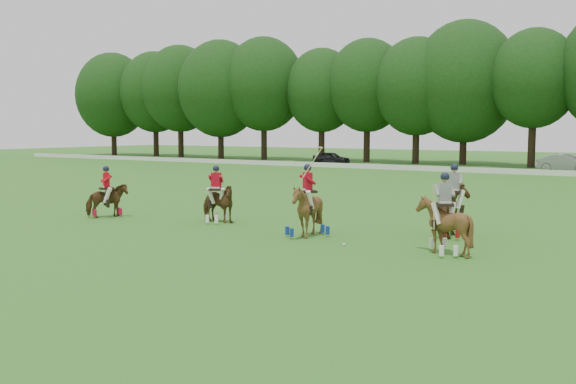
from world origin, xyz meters
The scene contains 11 objects.
ground centered at (0.00, 0.00, 0.00)m, with size 180.00×180.00×0.00m, color #296E1F.
tree_line centered at (0.26, 48.05, 8.23)m, with size 117.98×14.32×14.75m.
boundary_rail centered at (0.00, 38.00, 0.22)m, with size 120.00×0.10×0.44m, color white.
car_left centered at (-18.33, 42.50, 0.65)m, with size 1.53×3.80×1.30m, color black.
car_mid centered at (3.91, 42.50, 0.76)m, with size 1.60×4.59×1.51m, color gray.
polo_red_a centered at (-7.34, 3.20, 0.75)m, with size 1.53×1.78×2.12m.
polo_red_b centered at (-2.63, 4.46, 0.78)m, with size 1.84×1.71×2.22m.
polo_red_c centered at (2.05, 3.50, 0.90)m, with size 2.11×2.15×3.00m.
polo_stripe_a centered at (6.17, 6.17, 0.91)m, with size 1.40×2.26×2.46m.
polo_stripe_b centered at (6.90, 3.08, 0.86)m, with size 1.97×2.02×2.38m.
polo_ball centered at (3.85, 2.70, 0.04)m, with size 0.09×0.09×0.09m, color white.
Camera 1 is at (12.95, -14.84, 3.64)m, focal length 40.00 mm.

